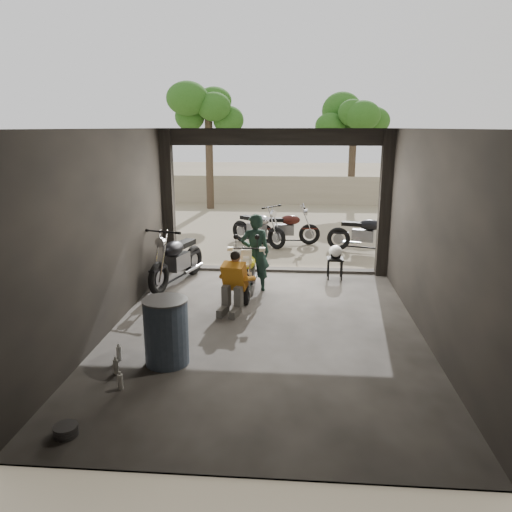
# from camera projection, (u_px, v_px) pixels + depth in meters

# --- Properties ---
(ground) EXTENTS (80.00, 80.00, 0.00)m
(ground) POSITION_uv_depth(u_px,v_px,m) (265.00, 332.00, 8.09)
(ground) COLOR #7A6D56
(ground) RESTS_ON ground
(garage) EXTENTS (7.00, 7.13, 3.20)m
(garage) POSITION_uv_depth(u_px,v_px,m) (267.00, 247.00, 8.30)
(garage) COLOR #2D2B28
(garage) RESTS_ON ground
(boundary_wall) EXTENTS (18.00, 0.30, 1.20)m
(boundary_wall) POSITION_uv_depth(u_px,v_px,m) (285.00, 190.00, 21.45)
(boundary_wall) COLOR gray
(boundary_wall) RESTS_ON ground
(tree_left) EXTENTS (2.20, 2.20, 5.60)m
(tree_left) POSITION_uv_depth(u_px,v_px,m) (208.00, 107.00, 19.38)
(tree_left) COLOR #382B1E
(tree_left) RESTS_ON ground
(tree_right) EXTENTS (2.20, 2.20, 5.00)m
(tree_right) POSITION_uv_depth(u_px,v_px,m) (354.00, 119.00, 20.50)
(tree_right) COLOR #382B1E
(tree_right) RESTS_ON ground
(main_bike) EXTENTS (0.68, 1.62, 1.08)m
(main_bike) POSITION_uv_depth(u_px,v_px,m) (249.00, 268.00, 9.81)
(main_bike) COLOR #ECE7C7
(main_bike) RESTS_ON ground
(left_bike) EXTENTS (1.25, 2.00, 1.26)m
(left_bike) POSITION_uv_depth(u_px,v_px,m) (177.00, 255.00, 10.41)
(left_bike) COLOR black
(left_bike) RESTS_ON ground
(outside_bike_a) EXTENTS (1.78, 1.62, 1.16)m
(outside_bike_a) POSITION_uv_depth(u_px,v_px,m) (258.00, 225.00, 13.90)
(outside_bike_a) COLOR black
(outside_bike_a) RESTS_ON ground
(outside_bike_b) EXTENTS (1.68, 0.75, 1.12)m
(outside_bike_b) POSITION_uv_depth(u_px,v_px,m) (286.00, 225.00, 13.97)
(outside_bike_b) COLOR #3E140F
(outside_bike_b) RESTS_ON ground
(outside_bike_c) EXTENTS (1.87, 1.14, 1.18)m
(outside_bike_c) POSITION_uv_depth(u_px,v_px,m) (365.00, 230.00, 13.09)
(outside_bike_c) COLOR black
(outside_bike_c) RESTS_ON ground
(rider) EXTENTS (0.64, 0.48, 1.59)m
(rider) POSITION_uv_depth(u_px,v_px,m) (255.00, 253.00, 9.92)
(rider) COLOR black
(rider) RESTS_ON ground
(mechanic) EXTENTS (0.69, 0.84, 1.06)m
(mechanic) POSITION_uv_depth(u_px,v_px,m) (232.00, 285.00, 8.78)
(mechanic) COLOR #C5791A
(mechanic) RESTS_ON ground
(stool) EXTENTS (0.34, 0.34, 0.48)m
(stool) POSITION_uv_depth(u_px,v_px,m) (335.00, 261.00, 10.78)
(stool) COLOR black
(stool) RESTS_ON ground
(helmet) EXTENTS (0.30, 0.31, 0.27)m
(helmet) POSITION_uv_depth(u_px,v_px,m) (335.00, 252.00, 10.76)
(helmet) COLOR white
(helmet) RESTS_ON stool
(oil_drum) EXTENTS (0.80, 0.80, 0.94)m
(oil_drum) POSITION_uv_depth(u_px,v_px,m) (166.00, 333.00, 6.88)
(oil_drum) COLOR #3F506A
(oil_drum) RESTS_ON ground
(sign_post) EXTENTS (0.81, 0.08, 2.42)m
(sign_post) POSITION_uv_depth(u_px,v_px,m) (449.00, 203.00, 10.75)
(sign_post) COLOR black
(sign_post) RESTS_ON ground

